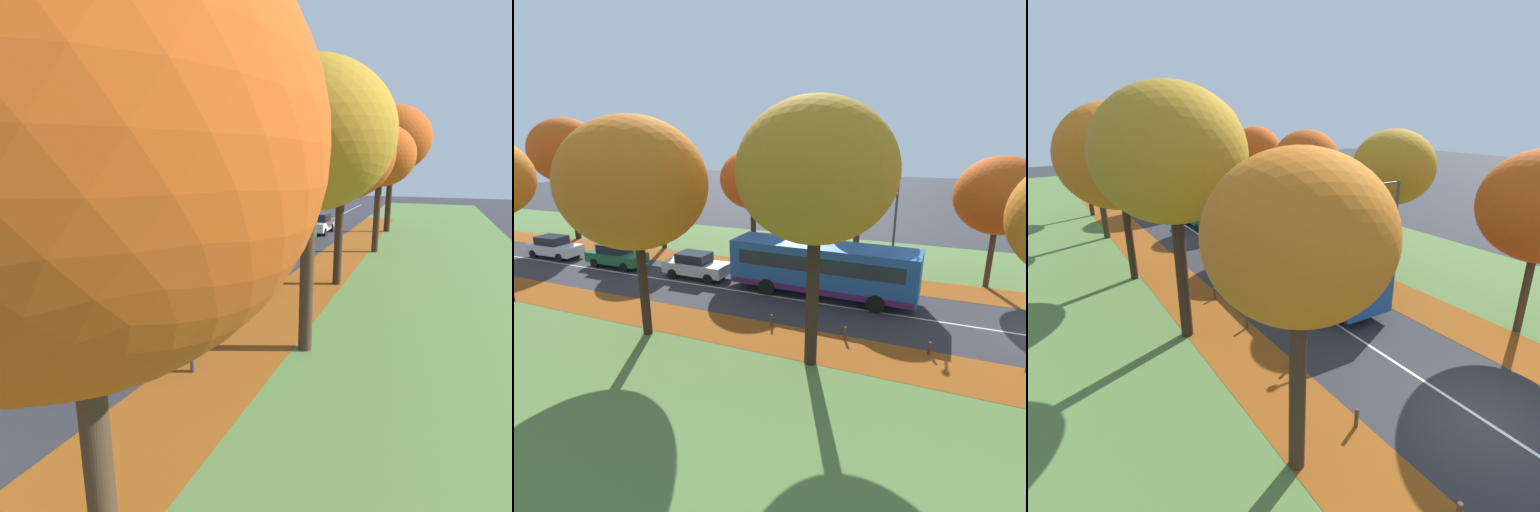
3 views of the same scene
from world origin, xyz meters
The scene contains 20 objects.
grass_verge_left centered at (-9.20, 20.00, 0.00)m, with size 12.00×90.00×0.01m, color #517538.
leaf_litter_left centered at (-4.60, 14.00, 0.01)m, with size 2.80×60.00×0.00m, color #8C4714.
grass_verge_right centered at (9.20, 20.00, 0.00)m, with size 12.00×90.00×0.01m, color #517538.
leaf_litter_right centered at (4.60, 14.00, 0.01)m, with size 2.80×60.00×0.00m, color #8C4714.
road_centre_line centered at (0.00, 20.00, 0.00)m, with size 0.12×80.00×0.01m, color silver.
tree_left_near centered at (-5.92, 9.73, 7.44)m, with size 5.65×5.65×10.02m.
tree_left_mid centered at (-6.33, 17.33, 6.79)m, with size 6.08×6.08×9.54m.
tree_right_nearest centered at (6.23, 2.36, 5.47)m, with size 4.93×4.93×7.70m.
tree_right_near centered at (6.32, 10.27, 6.12)m, with size 4.46×4.46×8.16m.
tree_right_mid centered at (5.70, 17.45, 5.88)m, with size 4.49×4.49×7.93m.
tree_right_far centered at (6.33, 25.73, 6.00)m, with size 4.20×4.20×7.93m.
tree_right_distant centered at (6.13, 34.85, 7.55)m, with size 5.98×5.98×10.27m.
bollard_third centered at (-3.51, 5.35, 0.29)m, with size 0.12×0.12×0.58m, color #4C3823.
bollard_fourth centered at (-3.54, 8.84, 0.32)m, with size 0.12×0.12×0.63m, color #4C3823.
bollard_fifth centered at (-3.55, 12.33, 0.30)m, with size 0.12×0.12×0.61m, color #4C3823.
streetlamp_right centered at (3.67, 7.73, 3.74)m, with size 1.89×0.28×6.00m.
bus centered at (1.22, 11.18, 1.70)m, with size 2.90×10.47×2.98m.
car_silver_lead centered at (1.17, 19.45, 0.81)m, with size 1.81×4.21×1.62m.
car_green_following centered at (1.04, 25.80, 0.81)m, with size 1.82×4.22×1.62m.
car_white_third_in_line centered at (1.05, 31.76, 0.81)m, with size 1.82×4.22×1.62m.
Camera 2 is at (-19.55, 5.92, 8.58)m, focal length 28.00 mm.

